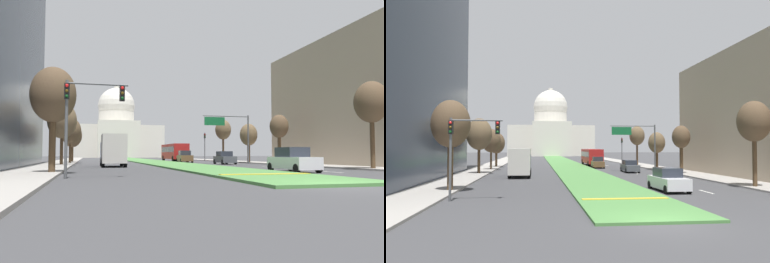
# 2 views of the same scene
# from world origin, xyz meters

# --- Properties ---
(ground_plane) EXTENTS (288.05, 288.05, 0.00)m
(ground_plane) POSITION_xyz_m (0.00, 65.47, 0.00)
(ground_plane) COLOR #3D3D3F
(grass_median) EXTENTS (6.06, 117.84, 0.14)m
(grass_median) POSITION_xyz_m (0.00, 58.92, 0.07)
(grass_median) COLOR #4C8442
(grass_median) RESTS_ON ground_plane
(median_curb_nose) EXTENTS (5.45, 0.50, 0.04)m
(median_curb_nose) POSITION_xyz_m (0.00, 7.04, 0.16)
(median_curb_nose) COLOR gold
(median_curb_nose) RESTS_ON grass_median
(lane_dashes_right) EXTENTS (0.16, 42.35, 0.01)m
(lane_dashes_right) POSITION_xyz_m (7.19, 30.16, 0.00)
(lane_dashes_right) COLOR silver
(lane_dashes_right) RESTS_ON ground_plane
(sidewalk_left) EXTENTS (4.00, 117.84, 0.15)m
(sidewalk_left) POSITION_xyz_m (-13.34, 52.37, 0.07)
(sidewalk_left) COLOR #9E9991
(sidewalk_left) RESTS_ON ground_plane
(sidewalk_right) EXTENTS (4.00, 117.84, 0.15)m
(sidewalk_right) POSITION_xyz_m (13.34, 52.37, 0.07)
(sidewalk_right) COLOR #9E9991
(sidewalk_right) RESTS_ON ground_plane
(capitol_building) EXTENTS (31.93, 27.30, 26.66)m
(capitol_building) POSITION_xyz_m (0.00, 130.17, 8.94)
(capitol_building) COLOR silver
(capitol_building) RESTS_ON ground_plane
(traffic_light_near_left) EXTENTS (3.34, 0.35, 5.20)m
(traffic_light_near_left) POSITION_xyz_m (-10.00, 8.17, 3.80)
(traffic_light_near_left) COLOR #515456
(traffic_light_near_left) RESTS_ON ground_plane
(traffic_light_far_right) EXTENTS (0.28, 0.35, 5.20)m
(traffic_light_far_right) POSITION_xyz_m (10.84, 54.23, 3.31)
(traffic_light_far_right) COLOR #515456
(traffic_light_far_right) RESTS_ON ground_plane
(overhead_guide_sign) EXTENTS (6.47, 0.20, 6.50)m
(overhead_guide_sign) POSITION_xyz_m (8.59, 34.85, 4.69)
(overhead_guide_sign) COLOR #515456
(overhead_guide_sign) RESTS_ON ground_plane
(street_tree_left_near) EXTENTS (2.89, 2.89, 6.93)m
(street_tree_left_near) POSITION_xyz_m (-11.96, 13.15, 5.05)
(street_tree_left_near) COLOR #4C3823
(street_tree_left_near) RESTS_ON ground_plane
(street_tree_right_near) EXTENTS (2.70, 2.70, 7.18)m
(street_tree_right_near) POSITION_xyz_m (12.31, 12.99, 5.41)
(street_tree_right_near) COLOR #4C3823
(street_tree_right_near) RESTS_ON ground_plane
(street_tree_left_mid) EXTENTS (3.14, 3.14, 6.91)m
(street_tree_left_mid) POSITION_xyz_m (-12.57, 31.18, 4.92)
(street_tree_left_mid) COLOR #4C3823
(street_tree_left_mid) RESTS_ON ground_plane
(street_tree_right_mid) EXTENTS (2.25, 2.25, 6.04)m
(street_tree_right_mid) POSITION_xyz_m (12.43, 28.78, 4.51)
(street_tree_right_mid) COLOR #4C3823
(street_tree_right_mid) RESTS_ON ground_plane
(street_tree_left_far) EXTENTS (2.74, 2.74, 5.99)m
(street_tree_left_far) POSITION_xyz_m (-12.04, 39.01, 4.25)
(street_tree_left_far) COLOR #4C3823
(street_tree_left_far) RESTS_ON ground_plane
(street_tree_right_far) EXTENTS (2.46, 2.46, 5.53)m
(street_tree_right_far) POSITION_xyz_m (11.96, 36.85, 3.93)
(street_tree_right_far) COLOR #4C3823
(street_tree_right_far) RESTS_ON ground_plane
(street_tree_left_distant) EXTENTS (2.77, 2.77, 5.74)m
(street_tree_left_distant) POSITION_xyz_m (-12.08, 46.45, 3.97)
(street_tree_left_distant) COLOR #4C3823
(street_tree_left_distant) RESTS_ON ground_plane
(street_tree_right_distant) EXTENTS (2.64, 2.64, 6.97)m
(street_tree_right_distant) POSITION_xyz_m (11.87, 47.14, 5.25)
(street_tree_right_distant) COLOR #4C3823
(street_tree_right_distant) RESTS_ON ground_plane
(sedan_lead_stopped) EXTENTS (1.98, 4.56, 1.77)m
(sedan_lead_stopped) POSITION_xyz_m (4.52, 11.87, 0.83)
(sedan_lead_stopped) COLOR silver
(sedan_lead_stopped) RESTS_ON ground_plane
(sedan_midblock) EXTENTS (1.98, 4.42, 1.62)m
(sedan_midblock) POSITION_xyz_m (6.83, 32.59, 0.77)
(sedan_midblock) COLOR #4C5156
(sedan_midblock) RESTS_ON ground_plane
(sedan_distant) EXTENTS (2.12, 4.48, 1.80)m
(sedan_distant) POSITION_xyz_m (4.22, 42.97, 0.84)
(sedan_distant) COLOR brown
(sedan_distant) RESTS_ON ground_plane
(box_truck_delivery) EXTENTS (2.40, 6.40, 3.20)m
(box_truck_delivery) POSITION_xyz_m (-7.33, 26.41, 1.68)
(box_truck_delivery) COLOR navy
(box_truck_delivery) RESTS_ON ground_plane
(city_bus) EXTENTS (2.62, 11.00, 2.95)m
(city_bus) POSITION_xyz_m (4.53, 51.41, 1.77)
(city_bus) COLOR #B21E1E
(city_bus) RESTS_ON ground_plane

